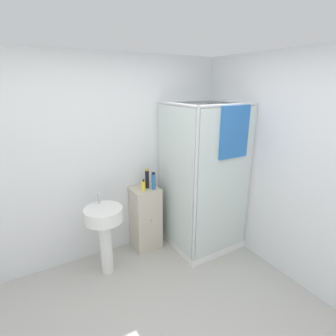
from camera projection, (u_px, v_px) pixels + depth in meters
The scene contains 8 objects.
wall_back at pixel (99, 161), 3.19m from camera, with size 6.40×0.06×2.50m, color silver.
wall_right at pixel (317, 179), 2.61m from camera, with size 0.06×6.40×2.50m, color silver.
shower_enclosure at pixel (202, 209), 3.52m from camera, with size 0.88×0.91×1.95m.
vanity_cabinet at pixel (146, 218), 3.53m from camera, with size 0.35×0.34×0.86m.
sink at pixel (104, 226), 2.96m from camera, with size 0.43×0.43×0.97m.
soap_dispenser at pixel (143, 186), 3.31m from camera, with size 0.05×0.05×0.16m.
shampoo_bottle_tall_black at pixel (147, 179), 3.38m from camera, with size 0.05×0.05×0.26m.
shampoo_bottle_blue at pixel (154, 181), 3.34m from camera, with size 0.05×0.05×0.23m.
Camera 1 is at (-0.82, -1.37, 2.15)m, focal length 28.00 mm.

